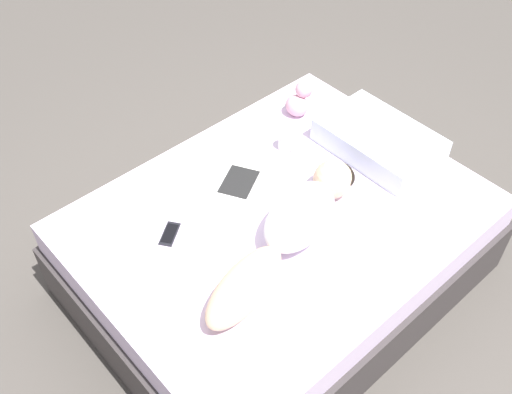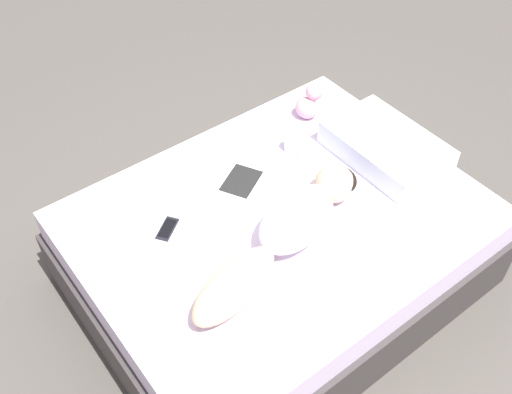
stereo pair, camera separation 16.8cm
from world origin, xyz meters
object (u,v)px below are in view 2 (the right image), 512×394
Objects in this scene: coffee_mug at (292,143)px; cell_phone at (167,229)px; person at (289,228)px; open_magazine at (221,175)px.

coffee_mug is 0.90m from cell_phone.
cell_phone is at bearing -149.65° from person.
cell_phone is (0.16, -0.44, 0.00)m from open_magazine.
person is at bearing 8.81° from cell_phone.
open_magazine and cell_phone have the same top height.
coffee_mug is (-0.52, 0.46, -0.06)m from person.
person reaches higher than open_magazine.
coffee_mug is 0.75× the size of cell_phone.
open_magazine is at bearing -99.26° from coffee_mug.
person is 0.70m from coffee_mug.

